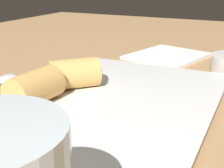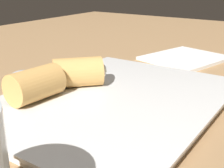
% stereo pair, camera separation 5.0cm
% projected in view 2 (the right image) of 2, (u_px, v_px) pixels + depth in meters
% --- Properties ---
extents(table_surface, '(1.80, 1.40, 0.02)m').
position_uv_depth(table_surface, '(111.00, 116.00, 0.40)').
color(table_surface, '#A87F54').
rests_on(table_surface, ground).
extents(serving_plate, '(0.33, 0.25, 0.01)m').
position_uv_depth(serving_plate, '(112.00, 101.00, 0.40)').
color(serving_plate, white).
rests_on(serving_plate, table_surface).
extents(roll_front_left, '(0.08, 0.07, 0.04)m').
position_uv_depth(roll_front_left, '(81.00, 72.00, 0.43)').
color(roll_front_left, '#DBA356').
rests_on(roll_front_left, serving_plate).
extents(roll_front_right, '(0.07, 0.05, 0.04)m').
position_uv_depth(roll_front_right, '(38.00, 84.00, 0.38)').
color(roll_front_right, '#DBA356').
rests_on(roll_front_right, serving_plate).
extents(spoon, '(0.20, 0.05, 0.01)m').
position_uv_depth(spoon, '(13.00, 79.00, 0.49)').
color(spoon, silver).
rests_on(spoon, table_surface).
extents(napkin, '(0.18, 0.16, 0.01)m').
position_uv_depth(napkin, '(185.00, 58.00, 0.63)').
color(napkin, white).
rests_on(napkin, table_surface).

